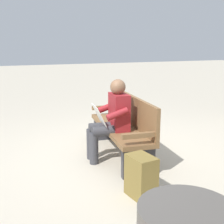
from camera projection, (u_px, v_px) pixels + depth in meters
name	position (u px, v px, depth m)	size (l,w,h in m)	color
ground_plane	(120.00, 155.00, 4.60)	(40.00, 40.00, 0.00)	#B7AD99
bench_near	(124.00, 126.00, 4.52)	(1.84, 0.69, 0.90)	brown
person_seated	(112.00, 118.00, 4.30)	(0.60, 0.60, 1.18)	maroon
backpack	(142.00, 177.00, 3.31)	(0.36, 0.31, 0.48)	brown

